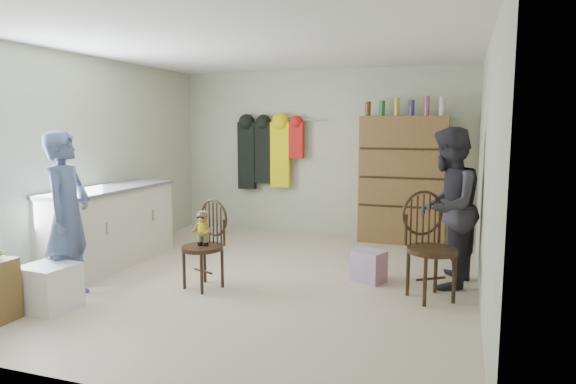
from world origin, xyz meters
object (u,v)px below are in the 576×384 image
at_px(counter, 110,226).
at_px(chair_front, 206,238).
at_px(chair_far, 429,241).
at_px(dresser, 403,179).

distance_m(counter, chair_front, 1.58).
distance_m(counter, chair_far, 3.72).
height_order(counter, dresser, dresser).
height_order(chair_front, chair_far, chair_far).
bearing_deg(chair_far, chair_front, 155.81).
bearing_deg(dresser, counter, -144.31).
xyz_separation_m(counter, chair_front, (1.52, -0.43, 0.05)).
bearing_deg(dresser, chair_far, -77.52).
bearing_deg(chair_front, dresser, 78.97).
xyz_separation_m(chair_front, chair_far, (2.19, 0.41, 0.03)).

